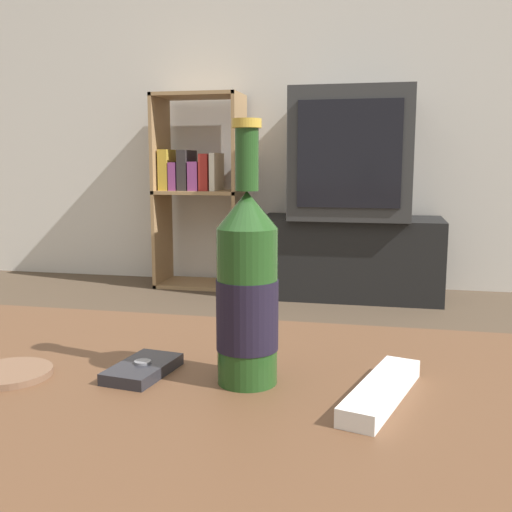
# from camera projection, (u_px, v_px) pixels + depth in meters

# --- Properties ---
(back_wall) EXTENTS (8.00, 0.05, 2.60)m
(back_wall) POSITION_uv_depth(u_px,v_px,m) (348.00, 60.00, 3.40)
(back_wall) COLOR beige
(back_wall) RESTS_ON ground_plane
(coffee_table) EXTENTS (1.24, 0.77, 0.48)m
(coffee_table) POSITION_uv_depth(u_px,v_px,m) (143.00, 472.00, 0.62)
(coffee_table) COLOR brown
(coffee_table) RESTS_ON ground_plane
(tv_stand) EXTENTS (0.98, 0.45, 0.43)m
(tv_stand) POSITION_uv_depth(u_px,v_px,m) (350.00, 257.00, 3.27)
(tv_stand) COLOR black
(tv_stand) RESTS_ON ground_plane
(television) EXTENTS (0.62, 0.55, 0.67)m
(television) POSITION_uv_depth(u_px,v_px,m) (352.00, 155.00, 3.18)
(television) COLOR #2D2D2D
(television) RESTS_ON tv_stand
(bookshelf) EXTENTS (0.50, 0.30, 1.11)m
(bookshelf) POSITION_uv_depth(u_px,v_px,m) (197.00, 185.00, 3.48)
(bookshelf) COLOR #99754C
(bookshelf) RESTS_ON ground_plane
(beer_bottle) EXTENTS (0.07, 0.07, 0.30)m
(beer_bottle) POSITION_uv_depth(u_px,v_px,m) (247.00, 291.00, 0.68)
(beer_bottle) COLOR #1E4219
(beer_bottle) RESTS_ON coffee_table
(cell_phone) EXTENTS (0.07, 0.11, 0.02)m
(cell_phone) POSITION_uv_depth(u_px,v_px,m) (143.00, 369.00, 0.72)
(cell_phone) COLOR #232328
(cell_phone) RESTS_ON coffee_table
(remote_control) EXTENTS (0.09, 0.18, 0.02)m
(remote_control) POSITION_uv_depth(u_px,v_px,m) (381.00, 391.00, 0.64)
(remote_control) COLOR white
(remote_control) RESTS_ON coffee_table
(coaster) EXTENTS (0.10, 0.10, 0.01)m
(coaster) POSITION_uv_depth(u_px,v_px,m) (10.00, 373.00, 0.71)
(coaster) COLOR brown
(coaster) RESTS_ON coffee_table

